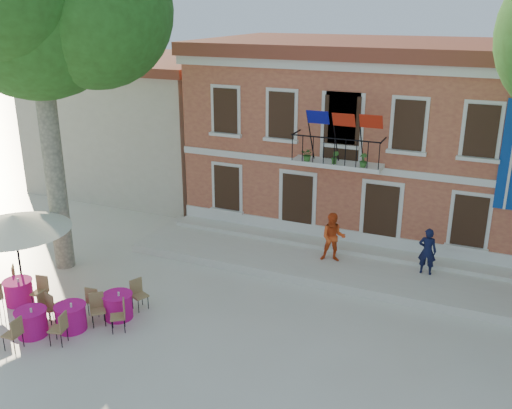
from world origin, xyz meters
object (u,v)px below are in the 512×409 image
object	(u,v)px
pedestrian_navy	(427,251)
pedestrian_orange	(333,237)
patio_umbrella	(14,223)
cafe_table_1	(32,322)
cafe_table_3	(118,305)
cafe_table_0	(71,316)
plane_tree_west	(34,2)
cafe_table_2	(18,291)

from	to	relation	value
pedestrian_navy	pedestrian_orange	bearing A→B (deg)	4.33
patio_umbrella	pedestrian_orange	size ratio (longest dim) A/B	1.99
cafe_table_1	cafe_table_3	bearing A→B (deg)	46.91
pedestrian_orange	cafe_table_3	world-z (taller)	pedestrian_orange
pedestrian_navy	cafe_table_3	xyz separation A→B (m)	(-7.98, -6.13, -0.68)
cafe_table_0	cafe_table_1	world-z (taller)	same
plane_tree_west	cafe_table_1	size ratio (longest dim) A/B	6.19
plane_tree_west	cafe_table_0	world-z (taller)	plane_tree_west
cafe_table_1	cafe_table_3	size ratio (longest dim) A/B	1.05
patio_umbrella	cafe_table_3	bearing A→B (deg)	-2.53
cafe_table_1	cafe_table_2	size ratio (longest dim) A/B	1.06
patio_umbrella	cafe_table_1	xyz separation A→B (m)	(2.30, -1.93, -1.92)
pedestrian_orange	cafe_table_2	world-z (taller)	pedestrian_orange
plane_tree_west	cafe_table_1	world-z (taller)	plane_tree_west
plane_tree_west	cafe_table_2	xyz separation A→B (m)	(0.58, -2.72, -8.48)
plane_tree_west	cafe_table_1	xyz separation A→B (m)	(2.31, -3.94, -8.49)
pedestrian_navy	cafe_table_0	size ratio (longest dim) A/B	0.89
pedestrian_navy	cafe_table_1	distance (m)	12.47
cafe_table_0	cafe_table_3	xyz separation A→B (m)	(0.83, 1.08, 0.00)
plane_tree_west	patio_umbrella	distance (m)	6.87
pedestrian_orange	cafe_table_2	distance (m)	10.42
patio_umbrella	cafe_table_2	size ratio (longest dim) A/B	1.90
plane_tree_west	cafe_table_0	bearing A→B (deg)	-46.25
cafe_table_1	cafe_table_3	xyz separation A→B (m)	(1.64, 1.76, 0.01)
cafe_table_3	cafe_table_2	bearing A→B (deg)	-171.03
plane_tree_west	cafe_table_0	distance (m)	9.61
plane_tree_west	cafe_table_3	world-z (taller)	plane_tree_west
cafe_table_1	cafe_table_0	bearing A→B (deg)	39.51
cafe_table_0	cafe_table_1	xyz separation A→B (m)	(-0.82, -0.67, -0.01)
pedestrian_orange	cafe_table_1	xyz separation A→B (m)	(-6.47, -7.60, -0.76)
cafe_table_0	cafe_table_3	world-z (taller)	same
cafe_table_2	cafe_table_3	xyz separation A→B (m)	(3.37, 0.53, 0.00)
pedestrian_navy	cafe_table_2	xyz separation A→B (m)	(-11.36, -6.66, -0.68)
cafe_table_2	patio_umbrella	bearing A→B (deg)	128.98
pedestrian_orange	cafe_table_0	distance (m)	8.97
pedestrian_navy	cafe_table_1	world-z (taller)	pedestrian_navy
cafe_table_1	cafe_table_2	xyz separation A→B (m)	(-1.73, 1.22, 0.01)
cafe_table_0	cafe_table_3	distance (m)	1.36
plane_tree_west	cafe_table_3	distance (m)	9.61
pedestrian_orange	patio_umbrella	bearing A→B (deg)	-161.44
cafe_table_2	plane_tree_west	bearing A→B (deg)	102.09
plane_tree_west	cafe_table_1	bearing A→B (deg)	-59.61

